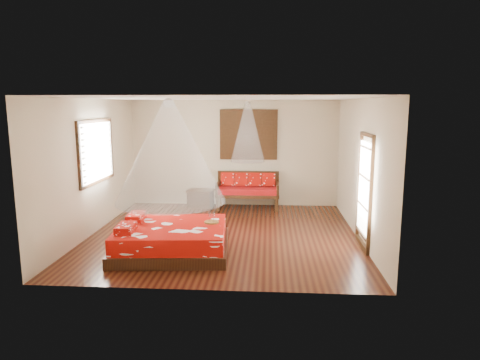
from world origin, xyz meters
TOP-DOWN VIEW (x-y plane):
  - room at (0.00, 0.00)m, footprint 5.54×5.54m
  - bed at (-0.84, -1.16)m, footprint 2.14×1.97m
  - daybed at (0.39, 2.37)m, footprint 1.63×0.72m
  - storage_chest at (-0.88, 2.45)m, footprint 0.72×0.57m
  - shutter_panel at (0.39, 2.72)m, footprint 1.52×0.06m
  - window_left at (-2.71, 0.20)m, footprint 0.10×1.74m
  - glazed_door at (2.72, -0.60)m, footprint 0.08×1.02m
  - wine_tray at (-0.13, -0.91)m, footprint 0.27×0.27m
  - mosquito_net_main at (-0.83, -1.15)m, footprint 1.97×1.97m
  - mosquito_net_daybed at (0.39, 2.25)m, footprint 0.87×0.87m

SIDE VIEW (x-z plane):
  - storage_chest at x=-0.88m, z-range 0.00..0.46m
  - bed at x=-0.84m, z-range -0.07..0.57m
  - daybed at x=0.39m, z-range 0.05..0.99m
  - wine_tray at x=-0.13m, z-range 0.45..0.67m
  - glazed_door at x=2.72m, z-range -0.01..2.15m
  - room at x=0.00m, z-range -0.02..2.82m
  - window_left at x=-2.71m, z-range 1.03..2.37m
  - mosquito_net_main at x=-0.83m, z-range 0.95..2.75m
  - shutter_panel at x=0.39m, z-range 1.24..2.56m
  - mosquito_net_daybed at x=0.39m, z-range 1.25..2.75m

